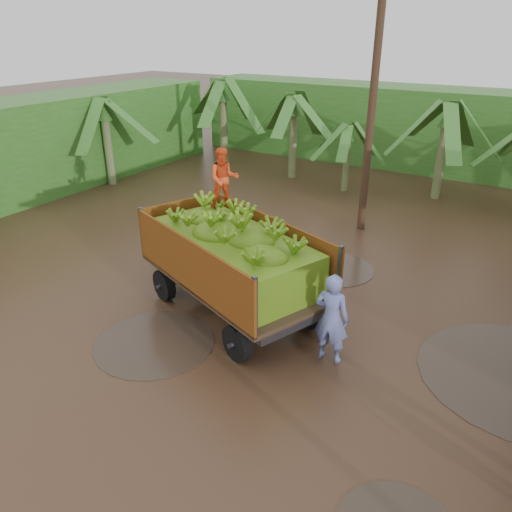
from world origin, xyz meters
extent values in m
plane|color=black|center=(0.00, 0.00, 0.00)|extent=(100.00, 100.00, 0.00)
cube|color=#2D661E|center=(-2.00, 16.00, 1.80)|extent=(22.00, 3.00, 3.60)
cube|color=#2D661E|center=(-14.00, 4.00, 1.80)|extent=(3.00, 18.00, 3.60)
cube|color=#47474C|center=(-5.03, 1.55, 0.56)|extent=(1.77, 0.77, 0.12)
imported|color=#EE4B1C|center=(-2.86, 1.35, 2.88)|extent=(0.89, 0.87, 1.45)
imported|color=#6774BD|center=(0.65, -0.08, 0.96)|extent=(0.73, 0.51, 1.92)
cylinder|color=#47301E|center=(-1.41, 7.04, 4.10)|extent=(0.24, 0.24, 8.20)
camera|label=1|loc=(3.77, -7.91, 6.16)|focal=35.00mm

